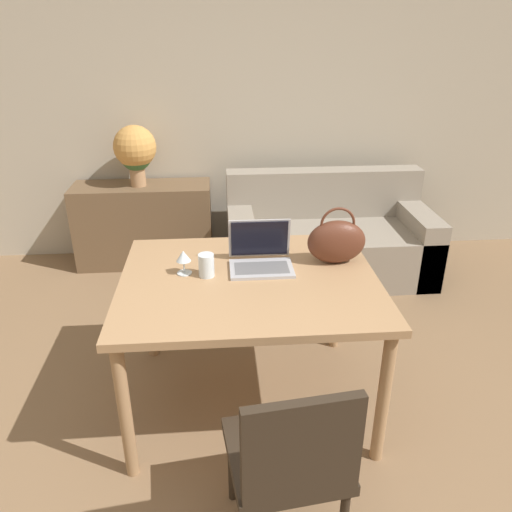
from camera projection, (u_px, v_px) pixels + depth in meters
wall_back at (216, 100)px, 4.17m from camera, size 10.00×0.06×2.70m
dining_table at (249, 292)px, 2.55m from camera, size 1.30×1.06×0.77m
chair at (291, 457)px, 1.85m from camera, size 0.49×0.49×0.85m
couch at (328, 241)px, 4.17m from camera, size 1.65×0.83×0.82m
sideboard at (145, 225)px, 4.32m from camera, size 1.15×0.40×0.71m
laptop at (260, 254)px, 2.62m from camera, size 0.33×0.26×0.23m
drinking_glass at (206, 265)px, 2.51m from camera, size 0.08×0.08×0.12m
wine_glass at (183, 258)px, 2.52m from camera, size 0.08×0.08×0.13m
handbag at (336, 241)px, 2.62m from camera, size 0.31×0.14×0.31m
flower_vase at (135, 151)px, 4.03m from camera, size 0.34×0.34×0.50m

